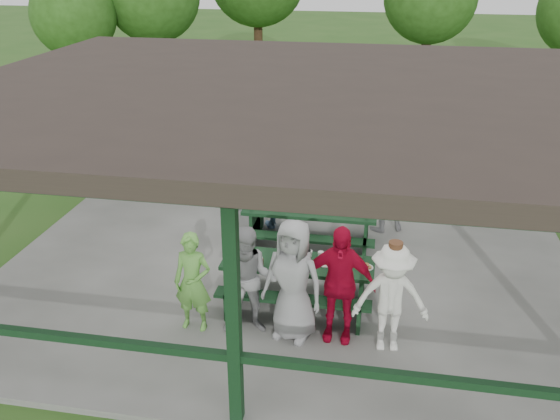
% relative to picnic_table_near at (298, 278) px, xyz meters
% --- Properties ---
extents(ground, '(90.00, 90.00, 0.00)m').
position_rel_picnic_table_near_xyz_m(ground, '(-0.34, 1.20, -0.57)').
color(ground, '#29551A').
rests_on(ground, ground).
extents(concrete_slab, '(10.00, 8.00, 0.10)m').
position_rel_picnic_table_near_xyz_m(concrete_slab, '(-0.34, 1.20, -0.52)').
color(concrete_slab, '#61615C').
rests_on(concrete_slab, ground).
extents(pavilion_structure, '(10.60, 8.60, 3.24)m').
position_rel_picnic_table_near_xyz_m(pavilion_structure, '(-0.34, 1.20, 2.60)').
color(pavilion_structure, black).
rests_on(pavilion_structure, concrete_slab).
extents(picnic_table_near, '(2.34, 1.39, 0.75)m').
position_rel_picnic_table_near_xyz_m(picnic_table_near, '(0.00, 0.00, 0.00)').
color(picnic_table_near, black).
rests_on(picnic_table_near, concrete_slab).
extents(picnic_table_far, '(2.46, 1.39, 0.75)m').
position_rel_picnic_table_near_xyz_m(picnic_table_far, '(-0.08, 2.00, 0.00)').
color(picnic_table_far, black).
rests_on(picnic_table_far, concrete_slab).
extents(table_setting, '(2.30, 0.45, 0.10)m').
position_rel_picnic_table_near_xyz_m(table_setting, '(-0.02, 0.05, 0.32)').
color(table_setting, white).
rests_on(table_setting, picnic_table_near).
extents(contestant_green, '(0.57, 0.39, 1.54)m').
position_rel_picnic_table_near_xyz_m(contestant_green, '(-1.40, -0.90, 0.30)').
color(contestant_green, '#5FA540').
rests_on(contestant_green, concrete_slab).
extents(contestant_grey_left, '(0.90, 0.75, 1.66)m').
position_rel_picnic_table_near_xyz_m(contestant_grey_left, '(-0.58, -0.84, 0.37)').
color(contestant_grey_left, gray).
rests_on(contestant_grey_left, concrete_slab).
extents(contestant_grey_mid, '(1.02, 0.80, 1.83)m').
position_rel_picnic_table_near_xyz_m(contestant_grey_mid, '(0.05, -0.84, 0.45)').
color(contestant_grey_mid, gray).
rests_on(contestant_grey_mid, concrete_slab).
extents(contestant_red, '(1.06, 0.49, 1.77)m').
position_rel_picnic_table_near_xyz_m(contestant_red, '(0.68, -0.76, 0.42)').
color(contestant_red, '#AD0725').
rests_on(contestant_red, concrete_slab).
extents(contestant_white_fedora, '(1.09, 0.68, 1.67)m').
position_rel_picnic_table_near_xyz_m(contestant_white_fedora, '(1.42, -0.89, 0.35)').
color(contestant_white_fedora, white).
rests_on(contestant_white_fedora, concrete_slab).
extents(spectator_lblue, '(1.65, 0.97, 1.70)m').
position_rel_picnic_table_near_xyz_m(spectator_lblue, '(-0.76, 2.77, 0.38)').
color(spectator_lblue, '#92BCE1').
rests_on(spectator_lblue, concrete_slab).
extents(spectator_blue, '(0.82, 0.70, 1.92)m').
position_rel_picnic_table_near_xyz_m(spectator_blue, '(-1.71, 3.49, 0.49)').
color(spectator_blue, '#4153AA').
rests_on(spectator_blue, concrete_slab).
extents(spectator_grey, '(1.01, 0.91, 1.69)m').
position_rel_picnic_table_near_xyz_m(spectator_grey, '(1.26, 2.97, 0.38)').
color(spectator_grey, '#969698').
rests_on(spectator_grey, concrete_slab).
extents(pickup_truck, '(6.43, 4.62, 1.63)m').
position_rel_picnic_table_near_xyz_m(pickup_truck, '(2.30, 10.94, 0.25)').
color(pickup_truck, silver).
rests_on(pickup_truck, ground).
extents(farm_trailer, '(3.60, 1.96, 1.24)m').
position_rel_picnic_table_near_xyz_m(farm_trailer, '(-3.62, 10.26, 0.05)').
color(farm_trailer, '#1A4991').
rests_on(farm_trailer, ground).
extents(tree_edge_left, '(2.92, 2.92, 4.56)m').
position_rel_picnic_table_near_xyz_m(tree_edge_left, '(-9.65, 11.85, 2.51)').
color(tree_edge_left, '#332014').
rests_on(tree_edge_left, ground).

